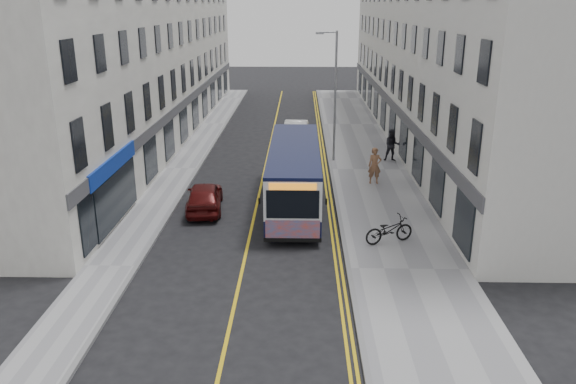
{
  "coord_description": "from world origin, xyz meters",
  "views": [
    {
      "loc": [
        2.16,
        -20.24,
        9.52
      ],
      "look_at": [
        1.62,
        3.24,
        1.6
      ],
      "focal_mm": 35.0,
      "sensor_mm": 36.0,
      "label": 1
    }
  ],
  "objects_px": {
    "streetlamp": "(334,92)",
    "city_bus": "(294,174)",
    "car_white": "(296,132)",
    "pedestrian_far": "(392,145)",
    "pedestrian_near": "(375,166)",
    "car_maroon": "(205,196)",
    "bicycle": "(389,230)"
  },
  "relations": [
    {
      "from": "pedestrian_near",
      "to": "car_maroon",
      "type": "bearing_deg",
      "value": -156.25
    },
    {
      "from": "city_bus",
      "to": "bicycle",
      "type": "xyz_separation_m",
      "value": [
        3.96,
        -4.73,
        -0.97
      ]
    },
    {
      "from": "pedestrian_far",
      "to": "car_maroon",
      "type": "bearing_deg",
      "value": -136.86
    },
    {
      "from": "bicycle",
      "to": "car_maroon",
      "type": "height_order",
      "value": "car_maroon"
    },
    {
      "from": "car_maroon",
      "to": "city_bus",
      "type": "bearing_deg",
      "value": -175.63
    },
    {
      "from": "car_white",
      "to": "pedestrian_far",
      "type": "bearing_deg",
      "value": -36.82
    },
    {
      "from": "city_bus",
      "to": "car_maroon",
      "type": "height_order",
      "value": "city_bus"
    },
    {
      "from": "streetlamp",
      "to": "bicycle",
      "type": "bearing_deg",
      "value": -82.62
    },
    {
      "from": "city_bus",
      "to": "streetlamp",
      "type": "bearing_deg",
      "value": 74.09
    },
    {
      "from": "city_bus",
      "to": "car_white",
      "type": "bearing_deg",
      "value": 90.29
    },
    {
      "from": "city_bus",
      "to": "bicycle",
      "type": "bearing_deg",
      "value": -50.04
    },
    {
      "from": "bicycle",
      "to": "pedestrian_near",
      "type": "height_order",
      "value": "pedestrian_near"
    },
    {
      "from": "streetlamp",
      "to": "pedestrian_far",
      "type": "bearing_deg",
      "value": -0.78
    },
    {
      "from": "car_white",
      "to": "city_bus",
      "type": "bearing_deg",
      "value": -86.3
    },
    {
      "from": "bicycle",
      "to": "car_white",
      "type": "height_order",
      "value": "car_white"
    },
    {
      "from": "pedestrian_near",
      "to": "pedestrian_far",
      "type": "height_order",
      "value": "pedestrian_near"
    },
    {
      "from": "streetlamp",
      "to": "bicycle",
      "type": "distance_m",
      "value": 13.44
    },
    {
      "from": "city_bus",
      "to": "car_white",
      "type": "xyz_separation_m",
      "value": [
        -0.07,
        13.17,
        -0.89
      ]
    },
    {
      "from": "car_maroon",
      "to": "pedestrian_far",
      "type": "bearing_deg",
      "value": -145.33
    },
    {
      "from": "streetlamp",
      "to": "car_maroon",
      "type": "distance_m",
      "value": 11.65
    },
    {
      "from": "pedestrian_far",
      "to": "car_white",
      "type": "distance_m",
      "value": 7.97
    },
    {
      "from": "bicycle",
      "to": "car_white",
      "type": "distance_m",
      "value": 18.35
    },
    {
      "from": "bicycle",
      "to": "pedestrian_far",
      "type": "relative_size",
      "value": 1.07
    },
    {
      "from": "bicycle",
      "to": "car_maroon",
      "type": "xyz_separation_m",
      "value": [
        -8.27,
        3.96,
        0.02
      ]
    },
    {
      "from": "car_white",
      "to": "streetlamp",
      "type": "bearing_deg",
      "value": -61.63
    },
    {
      "from": "bicycle",
      "to": "car_maroon",
      "type": "relative_size",
      "value": 0.52
    },
    {
      "from": "pedestrian_far",
      "to": "car_maroon",
      "type": "height_order",
      "value": "pedestrian_far"
    },
    {
      "from": "pedestrian_far",
      "to": "car_white",
      "type": "bearing_deg",
      "value": 142.45
    },
    {
      "from": "streetlamp",
      "to": "city_bus",
      "type": "bearing_deg",
      "value": -105.91
    },
    {
      "from": "car_maroon",
      "to": "bicycle",
      "type": "bearing_deg",
      "value": 148.64
    },
    {
      "from": "bicycle",
      "to": "pedestrian_far",
      "type": "xyz_separation_m",
      "value": [
        2.05,
        12.76,
        0.43
      ]
    },
    {
      "from": "pedestrian_near",
      "to": "bicycle",
      "type": "bearing_deg",
      "value": -94.45
    }
  ]
}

